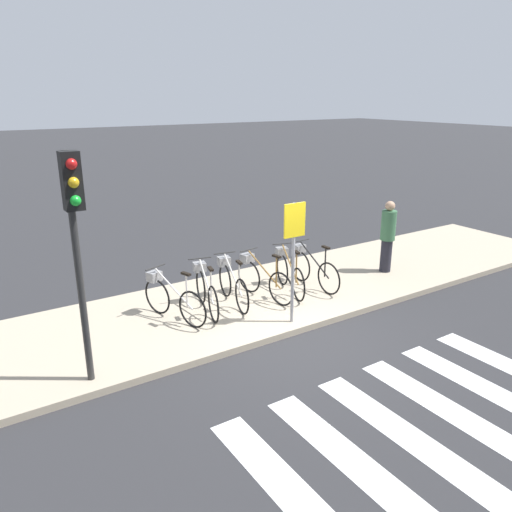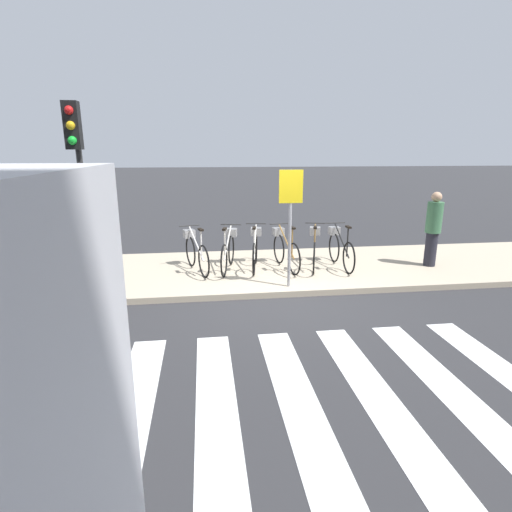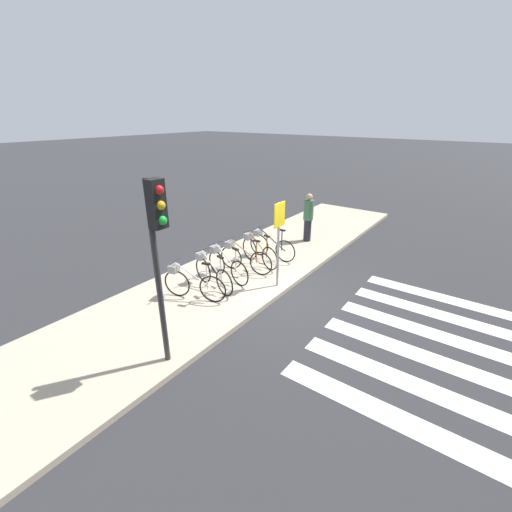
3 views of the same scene
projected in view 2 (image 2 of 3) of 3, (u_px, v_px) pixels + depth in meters
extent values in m
plane|color=#2D2D30|center=(283.00, 298.00, 7.50)|extent=(120.00, 120.00, 0.00)
cube|color=#B7A88E|center=(269.00, 270.00, 9.05)|extent=(17.80, 3.28, 0.12)
torus|color=black|center=(204.00, 261.00, 8.23)|extent=(0.25, 0.67, 0.69)
torus|color=black|center=(191.00, 251.00, 9.06)|extent=(0.25, 0.67, 0.69)
cylinder|color=silver|center=(196.00, 243.00, 8.57)|extent=(0.33, 0.93, 0.59)
cylinder|color=silver|center=(201.00, 245.00, 8.26)|extent=(0.04, 0.04, 0.63)
cube|color=black|center=(201.00, 230.00, 8.18)|extent=(0.13, 0.21, 0.04)
cylinder|color=#262626|center=(189.00, 226.00, 8.91)|extent=(0.44, 0.17, 0.02)
cube|color=gray|center=(189.00, 234.00, 9.00)|extent=(0.29, 0.26, 0.18)
torus|color=black|center=(224.00, 261.00, 8.27)|extent=(0.19, 0.68, 0.69)
torus|color=black|center=(231.00, 250.00, 9.19)|extent=(0.19, 0.68, 0.69)
cylinder|color=beige|center=(228.00, 243.00, 8.66)|extent=(0.25, 0.95, 0.59)
cylinder|color=beige|center=(225.00, 245.00, 8.32)|extent=(0.04, 0.04, 0.63)
cube|color=black|center=(224.00, 229.00, 8.24)|extent=(0.11, 0.21, 0.04)
cylinder|color=#262626|center=(231.00, 225.00, 9.04)|extent=(0.45, 0.13, 0.02)
cube|color=gray|center=(231.00, 232.00, 9.14)|extent=(0.28, 0.25, 0.18)
torus|color=black|center=(254.00, 259.00, 8.38)|extent=(0.16, 0.69, 0.69)
torus|color=black|center=(256.00, 249.00, 9.30)|extent=(0.16, 0.69, 0.69)
cylinder|color=beige|center=(255.00, 241.00, 8.77)|extent=(0.20, 0.96, 0.59)
cylinder|color=beige|center=(254.00, 243.00, 8.43)|extent=(0.04, 0.04, 0.63)
cube|color=black|center=(254.00, 228.00, 8.34)|extent=(0.10, 0.21, 0.04)
cylinder|color=#262626|center=(256.00, 224.00, 9.15)|extent=(0.46, 0.10, 0.02)
cube|color=gray|center=(256.00, 231.00, 9.25)|extent=(0.27, 0.24, 0.18)
torus|color=black|center=(294.00, 259.00, 8.41)|extent=(0.14, 0.69, 0.69)
torus|color=black|center=(279.00, 249.00, 9.29)|extent=(0.14, 0.69, 0.69)
cylinder|color=olive|center=(286.00, 241.00, 8.78)|extent=(0.18, 0.96, 0.59)
cylinder|color=olive|center=(292.00, 243.00, 8.45)|extent=(0.04, 0.04, 0.63)
cube|color=black|center=(293.00, 228.00, 8.36)|extent=(0.10, 0.21, 0.04)
cylinder|color=#262626|center=(279.00, 224.00, 9.14)|extent=(0.46, 0.10, 0.02)
cube|color=gray|center=(278.00, 232.00, 9.24)|extent=(0.27, 0.24, 0.18)
torus|color=black|center=(314.00, 258.00, 8.46)|extent=(0.23, 0.68, 0.69)
torus|color=black|center=(314.00, 248.00, 9.37)|extent=(0.23, 0.68, 0.69)
cylinder|color=olive|center=(315.00, 241.00, 8.84)|extent=(0.30, 0.94, 0.59)
cylinder|color=olive|center=(315.00, 243.00, 8.50)|extent=(0.04, 0.04, 0.63)
cube|color=black|center=(315.00, 227.00, 8.42)|extent=(0.12, 0.21, 0.04)
cylinder|color=#262626|center=(315.00, 223.00, 9.22)|extent=(0.45, 0.15, 0.02)
cube|color=gray|center=(315.00, 231.00, 9.32)|extent=(0.29, 0.26, 0.18)
torus|color=black|center=(349.00, 258.00, 8.49)|extent=(0.04, 0.69, 0.69)
torus|color=black|center=(334.00, 248.00, 9.40)|extent=(0.04, 0.69, 0.69)
cylinder|color=black|center=(342.00, 240.00, 8.87)|extent=(0.04, 0.97, 0.59)
cylinder|color=black|center=(347.00, 242.00, 8.53)|extent=(0.03, 0.03, 0.63)
cube|color=black|center=(348.00, 227.00, 8.45)|extent=(0.07, 0.20, 0.04)
cylinder|color=#262626|center=(335.00, 223.00, 9.25)|extent=(0.46, 0.03, 0.02)
cube|color=gray|center=(334.00, 231.00, 9.35)|extent=(0.24, 0.20, 0.18)
cylinder|color=#23232D|center=(431.00, 249.00, 9.08)|extent=(0.26, 0.26, 0.77)
cylinder|color=#3F724C|center=(434.00, 217.00, 8.89)|extent=(0.34, 0.34, 0.69)
sphere|color=tan|center=(437.00, 197.00, 8.77)|extent=(0.22, 0.22, 0.22)
cylinder|color=#2D2D2D|center=(84.00, 204.00, 6.94)|extent=(0.10, 0.10, 3.33)
cube|color=black|center=(73.00, 126.00, 6.44)|extent=(0.24, 0.20, 0.75)
sphere|color=red|center=(69.00, 110.00, 6.28)|extent=(0.14, 0.14, 0.14)
sphere|color=gold|center=(71.00, 125.00, 6.34)|extent=(0.14, 0.14, 0.14)
sphere|color=green|center=(72.00, 140.00, 6.40)|extent=(0.14, 0.14, 0.14)
cylinder|color=#99999E|center=(290.00, 230.00, 7.49)|extent=(0.06, 0.06, 2.23)
cube|color=yellow|center=(291.00, 187.00, 7.26)|extent=(0.44, 0.03, 0.60)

